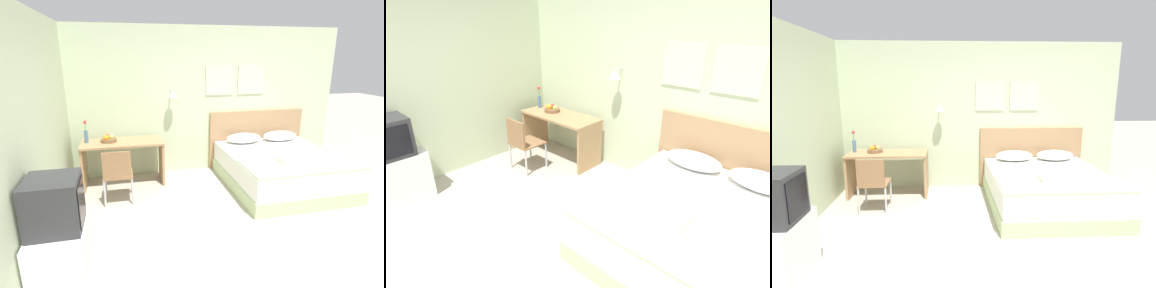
# 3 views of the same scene
# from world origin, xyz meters

# --- Properties ---
(ground_plane) EXTENTS (24.00, 24.00, 0.00)m
(ground_plane) POSITION_xyz_m (0.00, 0.00, 0.00)
(ground_plane) COLOR #B2A899
(wall_back) EXTENTS (5.44, 0.31, 2.65)m
(wall_back) POSITION_xyz_m (0.01, 2.56, 1.33)
(wall_back) COLOR beige
(wall_back) RESTS_ON ground_plane
(wall_left) EXTENTS (0.06, 5.53, 2.65)m
(wall_left) POSITION_xyz_m (-2.35, -0.23, 1.32)
(wall_left) COLOR beige
(wall_left) RESTS_ON ground_plane
(bed) EXTENTS (1.79, 1.98, 0.56)m
(bed) POSITION_xyz_m (1.14, 1.48, 0.28)
(bed) COLOR #B2C693
(bed) RESTS_ON ground_plane
(headboard) EXTENTS (1.91, 0.06, 1.11)m
(headboard) POSITION_xyz_m (1.14, 2.50, 0.56)
(headboard) COLOR #A87F56
(headboard) RESTS_ON ground_plane
(pillow_left) EXTENTS (0.66, 0.37, 0.18)m
(pillow_left) POSITION_xyz_m (0.77, 2.24, 0.65)
(pillow_left) COLOR white
(pillow_left) RESTS_ON bed
(pillow_right) EXTENTS (0.66, 0.37, 0.18)m
(pillow_right) POSITION_xyz_m (1.51, 2.24, 0.65)
(pillow_right) COLOR white
(pillow_right) RESTS_ON bed
(throw_blanket) EXTENTS (1.74, 0.79, 0.02)m
(throw_blanket) POSITION_xyz_m (1.14, 0.91, 0.57)
(throw_blanket) COLOR #B2C693
(throw_blanket) RESTS_ON bed
(folded_towel_near_foot) EXTENTS (0.35, 0.28, 0.06)m
(folded_towel_near_foot) POSITION_xyz_m (1.05, 1.05, 0.61)
(folded_towel_near_foot) COLOR white
(folded_towel_near_foot) RESTS_ON throw_blanket
(desk) EXTENTS (1.34, 0.59, 0.76)m
(desk) POSITION_xyz_m (-1.45, 2.15, 0.54)
(desk) COLOR #A87F56
(desk) RESTS_ON ground_plane
(desk_chair) EXTENTS (0.44, 0.44, 0.85)m
(desk_chair) POSITION_xyz_m (-1.55, 1.42, 0.50)
(desk_chair) COLOR #8E6642
(desk_chair) RESTS_ON ground_plane
(fruit_bowl) EXTENTS (0.26, 0.26, 0.13)m
(fruit_bowl) POSITION_xyz_m (-1.68, 2.18, 0.81)
(fruit_bowl) COLOR brown
(fruit_bowl) RESTS_ON desk
(flower_vase) EXTENTS (0.06, 0.06, 0.38)m
(flower_vase) POSITION_xyz_m (-2.02, 2.19, 0.91)
(flower_vase) COLOR #4C7099
(flower_vase) RESTS_ON desk
(tv_stand) EXTENTS (0.48, 0.70, 0.64)m
(tv_stand) POSITION_xyz_m (-2.06, -0.19, 0.32)
(tv_stand) COLOR white
(tv_stand) RESTS_ON ground_plane
(television) EXTENTS (0.47, 0.47, 0.49)m
(television) POSITION_xyz_m (-2.06, -0.19, 0.88)
(television) COLOR #2D2D30
(television) RESTS_ON tv_stand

